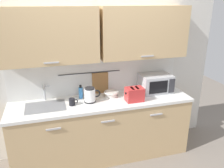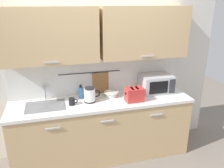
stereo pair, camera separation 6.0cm
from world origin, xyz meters
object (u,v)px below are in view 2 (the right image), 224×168
Objects in this scene: microwave at (156,83)px; mixing_bowl at (111,94)px; dish_soap_bottle at (81,92)px; toaster at (134,94)px; mug_near_sink at (72,102)px; electric_kettle at (90,95)px.

mixing_bowl is (-0.70, -0.00, -0.09)m from microwave.
dish_soap_bottle is 0.76m from toaster.
dish_soap_bottle is at bearing 54.39° from mug_near_sink.
mug_near_sink is at bearing -166.65° from mixing_bowl.
mixing_bowl is 0.84× the size of toaster.
mug_near_sink is at bearing 173.82° from toaster.
microwave is 0.70m from mixing_bowl.
microwave is at bearing 6.34° from mug_near_sink.
toaster reaches higher than mug_near_sink.
mug_near_sink is at bearing -173.66° from microwave.
mixing_bowl is at bearing 139.42° from toaster.
toaster is at bearing -12.54° from electric_kettle.
mug_near_sink is (-0.15, -0.21, -0.04)m from dish_soap_bottle.
mixing_bowl is at bearing 13.35° from mug_near_sink.
mixing_bowl is (0.58, 0.14, -0.00)m from mug_near_sink.
electric_kettle is 0.26m from mug_near_sink.
dish_soap_bottle is 0.77× the size of toaster.
toaster reaches higher than mixing_bowl.
mixing_bowl is at bearing -9.14° from dish_soap_bottle.
electric_kettle is 0.34m from mixing_bowl.
microwave is 2.35× the size of dish_soap_bottle.
electric_kettle is at bearing 167.46° from toaster.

